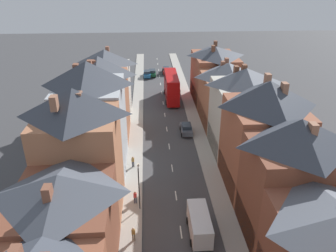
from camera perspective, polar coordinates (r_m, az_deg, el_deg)
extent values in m
cube|color=#A8A399|center=(56.90, -5.47, 0.27)|extent=(2.20, 104.00, 0.14)
cube|color=#A8A399|center=(57.43, 4.75, 0.55)|extent=(2.20, 104.00, 0.14)
cube|color=silver|center=(35.32, 2.28, -17.96)|extent=(0.14, 1.80, 0.01)
cube|color=silver|center=(39.85, 1.40, -12.02)|extent=(0.14, 1.80, 0.01)
cube|color=silver|center=(44.74, 0.73, -7.33)|extent=(0.14, 1.80, 0.01)
cube|color=silver|center=(49.86, 0.21, -3.58)|extent=(0.14, 1.80, 0.01)
cube|color=silver|center=(55.16, -0.21, -0.54)|extent=(0.14, 1.80, 0.01)
cube|color=silver|center=(60.60, -0.56, 1.96)|extent=(0.14, 1.80, 0.01)
cube|color=silver|center=(66.13, -0.85, 4.05)|extent=(0.14, 1.80, 0.01)
cube|color=silver|center=(71.73, -1.09, 5.81)|extent=(0.14, 1.80, 0.01)
cube|color=silver|center=(77.40, -1.30, 7.32)|extent=(0.14, 1.80, 0.01)
cube|color=silver|center=(83.11, -1.48, 8.62)|extent=(0.14, 1.80, 0.01)
cube|color=silver|center=(88.86, -1.64, 9.75)|extent=(0.14, 1.80, 0.01)
cube|color=silver|center=(94.64, -1.79, 10.74)|extent=(0.14, 1.80, 0.01)
cube|color=silver|center=(100.45, -1.91, 11.62)|extent=(0.14, 1.80, 0.01)
cube|color=brown|center=(30.56, -17.16, -17.37)|extent=(8.00, 8.86, 8.14)
cube|color=navy|center=(31.60, -9.10, -20.83)|extent=(0.12, 8.15, 3.20)
pyramid|color=#474C56|center=(27.50, -18.51, -9.68)|extent=(8.00, 8.86, 1.85)
cube|color=brown|center=(25.72, -20.23, -11.00)|extent=(0.60, 0.90, 1.24)
cube|color=#B2704C|center=(36.01, -14.79, -6.52)|extent=(8.00, 7.66, 11.39)
cube|color=maroon|center=(37.75, -8.09, -11.72)|extent=(0.12, 7.05, 3.20)
pyramid|color=#383D47|center=(32.89, -16.16, 4.05)|extent=(8.00, 7.66, 2.84)
cube|color=#99664C|center=(32.56, -15.26, 4.88)|extent=(0.60, 0.90, 0.99)
cube|color=#99664C|center=(31.16, -19.23, 3.77)|extent=(0.60, 0.90, 1.38)
cube|color=#ADB2B7|center=(43.31, -12.92, -0.35)|extent=(8.00, 9.42, 11.68)
cube|color=black|center=(44.82, -7.40, -5.09)|extent=(0.12, 8.67, 3.20)
pyramid|color=#383D47|center=(40.72, -13.93, 8.93)|extent=(8.00, 9.42, 2.93)
cube|color=brown|center=(41.34, -15.76, 9.70)|extent=(0.60, 0.90, 1.01)
cube|color=#A36042|center=(51.96, -11.42, 3.29)|extent=(8.00, 8.99, 10.06)
cube|color=navy|center=(52.94, -6.88, 0.00)|extent=(0.12, 8.27, 3.20)
pyramid|color=#474C56|center=(49.91, -12.07, 10.20)|extent=(8.00, 8.99, 2.93)
cube|color=brown|center=(49.14, -12.79, 10.53)|extent=(0.60, 0.90, 1.06)
cube|color=brown|center=(47.53, -13.50, 10.22)|extent=(0.60, 0.90, 1.48)
cube|color=beige|center=(59.47, -10.51, 6.02)|extent=(8.00, 7.03, 9.59)
cube|color=maroon|center=(60.26, -6.54, 3.30)|extent=(0.12, 6.47, 3.20)
pyramid|color=#565B66|center=(57.76, -11.00, 11.71)|extent=(8.00, 7.03, 2.59)
cube|color=brown|center=(59.45, -10.50, 12.81)|extent=(0.60, 0.90, 1.34)
cube|color=brown|center=(34.02, 20.23, -10.75)|extent=(8.00, 7.13, 10.12)
cube|color=navy|center=(34.85, 13.15, -15.94)|extent=(0.12, 6.56, 3.20)
pyramid|color=#383D47|center=(30.85, 22.01, -1.10)|extent=(8.00, 7.13, 2.65)
cube|color=#99664C|center=(30.27, 23.89, -0.65)|extent=(0.60, 0.90, 1.24)
cube|color=#935138|center=(40.23, 15.95, -3.67)|extent=(8.00, 9.23, 10.64)
cube|color=black|center=(41.06, 10.07, -8.46)|extent=(0.12, 8.49, 3.20)
pyramid|color=#383D47|center=(37.50, 17.19, 5.40)|extent=(8.00, 9.23, 2.91)
cube|color=#99664C|center=(39.56, 16.94, 7.64)|extent=(0.60, 0.90, 1.52)
cube|color=#99664C|center=(37.27, 19.59, 6.08)|extent=(0.60, 0.90, 1.41)
cube|color=#BCB7A8|center=(47.75, 12.67, 1.25)|extent=(8.00, 8.31, 10.25)
cube|color=black|center=(48.37, 7.78, -2.66)|extent=(0.12, 7.64, 3.20)
pyramid|color=#565B66|center=(45.59, 13.42, 8.41)|extent=(8.00, 8.31, 2.23)
cube|color=brown|center=(46.48, 11.81, 9.56)|extent=(0.60, 0.90, 1.05)
cube|color=brown|center=(45.94, 13.11, 9.51)|extent=(0.60, 0.90, 1.45)
cube|color=#A36042|center=(56.56, 10.07, 4.36)|extent=(8.00, 10.70, 8.38)
cube|color=maroon|center=(56.76, 6.00, 1.88)|extent=(0.12, 9.84, 3.20)
pyramid|color=#565B66|center=(54.88, 10.50, 9.57)|extent=(8.00, 10.70, 2.32)
cube|color=brown|center=(55.50, 9.53, 10.46)|extent=(0.60, 0.90, 1.18)
cube|color=brown|center=(57.05, 10.15, 10.91)|extent=(0.60, 0.90, 1.34)
cube|color=#935138|center=(66.44, 8.01, 8.18)|extent=(8.00, 11.09, 9.35)
cube|color=black|center=(66.75, 4.52, 5.65)|extent=(0.12, 10.21, 3.20)
pyramid|color=#383D47|center=(65.01, 8.31, 12.82)|extent=(8.00, 11.09, 1.69)
cube|color=brown|center=(66.39, 8.25, 13.79)|extent=(0.60, 0.90, 1.57)
cube|color=brown|center=(63.37, 7.89, 13.14)|extent=(0.60, 0.90, 1.33)
cube|color=#B70F0F|center=(67.37, 0.60, 5.96)|extent=(2.44, 10.80, 2.50)
cube|color=#B70F0F|center=(66.60, 0.61, 7.91)|extent=(2.44, 10.58, 2.30)
cube|color=#B70F0F|center=(66.24, 0.62, 8.89)|extent=(2.39, 10.37, 0.10)
cube|color=#28333D|center=(72.35, 0.29, 7.54)|extent=(2.20, 0.10, 1.20)
cube|color=#28333D|center=(71.67, 0.29, 9.28)|extent=(2.20, 0.10, 1.10)
cube|color=#28333D|center=(67.21, -0.41, 6.14)|extent=(0.06, 9.18, 0.90)
cube|color=#28333D|center=(66.49, -0.42, 7.97)|extent=(0.06, 9.18, 0.90)
cube|color=yellow|center=(71.45, 0.29, 9.90)|extent=(1.34, 0.08, 0.32)
cylinder|color=black|center=(70.83, -0.59, 5.98)|extent=(0.30, 1.00, 1.00)
cylinder|color=black|center=(70.99, 1.39, 6.02)|extent=(0.30, 1.00, 1.00)
cylinder|color=black|center=(64.92, -0.29, 4.10)|extent=(0.30, 1.00, 1.00)
cylinder|color=black|center=(65.10, 1.86, 4.15)|extent=(0.30, 1.00, 1.00)
cube|color=#144728|center=(83.64, -2.76, 9.17)|extent=(1.70, 4.44, 0.70)
cube|color=#28333D|center=(83.24, -2.77, 9.56)|extent=(1.46, 2.22, 0.60)
cylinder|color=black|center=(85.05, -3.35, 9.19)|extent=(0.20, 0.62, 0.62)
cylinder|color=black|center=(85.08, -2.19, 9.22)|extent=(0.20, 0.62, 0.62)
cylinder|color=black|center=(82.41, -3.33, 8.65)|extent=(0.20, 0.62, 0.62)
cylinder|color=black|center=(82.44, -2.14, 8.68)|extent=(0.20, 0.62, 0.62)
cube|color=maroon|center=(72.68, 1.32, 6.66)|extent=(1.70, 3.82, 0.79)
cube|color=#28333D|center=(72.28, 1.34, 7.13)|extent=(1.46, 1.91, 0.60)
cylinder|color=black|center=(73.86, 0.58, 6.66)|extent=(0.20, 0.62, 0.62)
cylinder|color=black|center=(74.00, 1.90, 6.68)|extent=(0.20, 0.62, 0.62)
cylinder|color=black|center=(71.63, 0.72, 6.04)|extent=(0.20, 0.62, 0.62)
cylinder|color=black|center=(71.78, 2.08, 6.07)|extent=(0.20, 0.62, 0.62)
cube|color=maroon|center=(85.72, -0.35, 9.63)|extent=(1.70, 4.52, 0.76)
cube|color=#28333D|center=(85.32, -0.34, 10.03)|extent=(1.46, 2.26, 0.60)
cylinder|color=black|center=(87.13, -0.97, 9.64)|extent=(0.20, 0.62, 0.62)
cylinder|color=black|center=(87.22, 0.16, 9.66)|extent=(0.20, 0.62, 0.62)
cylinder|color=black|center=(84.45, -0.87, 9.11)|extent=(0.20, 0.62, 0.62)
cylinder|color=black|center=(84.54, 0.29, 9.14)|extent=(0.20, 0.62, 0.62)
cube|color=#4C515B|center=(53.58, 3.21, -0.58)|extent=(1.70, 4.02, 0.79)
cube|color=#28333D|center=(53.09, 3.25, 0.00)|extent=(1.46, 2.01, 0.60)
cylinder|color=black|center=(54.78, 2.17, -0.40)|extent=(0.20, 0.62, 0.62)
cylinder|color=black|center=(54.96, 3.93, -0.35)|extent=(0.20, 0.62, 0.62)
cylinder|color=black|center=(52.56, 2.43, -1.59)|extent=(0.20, 0.62, 0.62)
cylinder|color=black|center=(52.76, 4.27, -1.54)|extent=(0.20, 0.62, 0.62)
cube|color=#236093|center=(82.61, -3.66, 8.97)|extent=(1.70, 4.16, 0.78)
cube|color=#28333D|center=(82.21, -3.67, 9.39)|extent=(1.46, 2.08, 0.60)
cylinder|color=black|center=(83.96, -4.24, 8.95)|extent=(0.20, 0.62, 0.62)
cylinder|color=black|center=(83.96, -3.07, 8.98)|extent=(0.20, 0.62, 0.62)
cylinder|color=black|center=(81.49, -4.25, 8.43)|extent=(0.20, 0.62, 0.62)
cylinder|color=black|center=(81.49, -3.04, 8.46)|extent=(0.20, 0.62, 0.62)
cube|color=white|center=(34.35, 5.49, -16.52)|extent=(1.96, 5.20, 2.10)
cube|color=#28333D|center=(36.06, 4.89, -13.46)|extent=(1.76, 0.10, 0.90)
cylinder|color=black|center=(36.05, 3.44, -16.14)|extent=(0.24, 0.72, 0.72)
cylinder|color=black|center=(36.30, 6.63, -15.94)|extent=(0.24, 0.72, 0.72)
cylinder|color=black|center=(33.81, 4.10, -19.65)|extent=(0.24, 0.72, 0.72)
cylinder|color=black|center=(34.08, 7.56, -19.39)|extent=(0.24, 0.72, 0.72)
cylinder|color=brown|center=(34.16, -6.16, -18.69)|extent=(0.14, 0.14, 0.84)
cylinder|color=brown|center=(34.15, -5.84, -18.69)|extent=(0.14, 0.14, 0.84)
cube|color=#A87A38|center=(33.68, -6.05, -17.85)|extent=(0.36, 0.22, 0.54)
sphere|color=beige|center=(33.41, -6.09, -17.36)|extent=(0.22, 0.22, 0.22)
cylinder|color=#3D4256|center=(38.46, -5.84, -12.73)|extent=(0.14, 0.14, 0.84)
cylinder|color=#3D4256|center=(38.45, -5.57, -12.72)|extent=(0.14, 0.14, 0.84)
cube|color=red|center=(38.04, -5.75, -11.91)|extent=(0.36, 0.22, 0.54)
sphere|color=#9E7051|center=(37.80, -5.78, -11.44)|extent=(0.22, 0.22, 0.22)
cylinder|color=#23232D|center=(44.78, -6.22, -6.62)|extent=(0.14, 0.14, 0.84)
cylinder|color=#23232D|center=(44.77, -5.98, -6.61)|extent=(0.14, 0.14, 0.84)
cube|color=#A87A38|center=(44.41, -6.14, -5.86)|extent=(0.36, 0.22, 0.54)
sphere|color=tan|center=(44.21, -6.16, -5.43)|extent=(0.22, 0.22, 0.22)
cylinder|color=black|center=(36.34, -5.06, -10.94)|extent=(0.12, 0.12, 5.50)
cylinder|color=black|center=(35.21, -5.22, -7.04)|extent=(0.08, 0.90, 0.08)
cube|color=beige|center=(35.63, -5.20, -6.76)|extent=(0.20, 0.32, 0.20)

